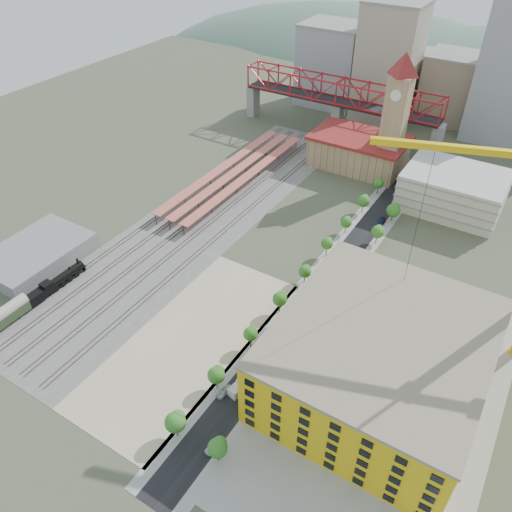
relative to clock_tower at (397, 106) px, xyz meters
The scene contains 31 objects.
ground 85.36m from the clock_tower, 95.71° to the right, with size 400.00×400.00×0.00m, color #474C38.
ballast_strip 81.63m from the clock_tower, 125.15° to the right, with size 36.00×165.00×0.06m, color #605E59.
dirt_lot 115.74m from the clock_tower, 96.14° to the right, with size 28.00×67.00×0.06m, color tan.
street_asphalt 71.48m from the clock_tower, 82.98° to the right, with size 12.00×170.00×0.06m, color black.
sidewalk_west 71.08m from the clock_tower, 87.80° to the right, with size 3.00×170.00×0.04m, color gray.
sidewalk_east 72.31m from the clock_tower, 78.27° to the right, with size 3.00×170.00×0.04m, color gray.
construction_pad 110.41m from the clock_tower, 69.69° to the right, with size 50.00×90.00×0.06m, color gray.
rail_tracks 82.57m from the clock_tower, 126.24° to the right, with size 26.56×160.00×0.18m.
platform_canopies 65.08m from the clock_tower, 144.47° to the right, with size 16.00×80.00×4.12m.
station_hall 25.65m from the clock_tower, behind, with size 38.00×24.00×13.10m.
clock_tower is the anchor object (origin of this frame).
parking_garage 36.81m from the clock_tower, 19.64° to the right, with size 34.00×26.00×14.00m, color silver.
truss_bridge 42.56m from the clock_tower, 142.85° to the left, with size 94.00×9.60×25.60m.
construction_building 107.36m from the clock_tower, 71.22° to the right, with size 44.60×50.60×18.80m.
warehouse 135.13m from the clock_tower, 123.93° to the right, with size 22.00×32.00×5.00m, color gray.
street_trees 80.70m from the clock_tower, 83.91° to the right, with size 15.40×124.40×8.00m.
skyline 62.60m from the clock_tower, 90.49° to the left, with size 133.00×46.00×60.00m.
distant_hills 213.32m from the clock_tower, 78.30° to the left, with size 647.00×264.00×227.00m.
locomotive 131.96m from the clock_tower, 116.66° to the right, with size 2.89×22.28×5.57m.
site_trailer_a 119.75m from the clock_tower, 86.06° to the right, with size 2.44×9.25×2.53m, color silver.
site_trailer_b 116.45m from the clock_tower, 85.95° to the right, with size 2.47×9.39×2.57m, color silver.
site_trailer_c 99.35m from the clock_tower, 85.19° to the right, with size 2.40×9.14×2.50m, color silver.
site_trailer_d 94.81m from the clock_tower, 84.94° to the right, with size 2.51×9.52×2.61m, color silver.
car_0 123.90m from the clock_tower, 87.63° to the right, with size 1.84×4.57×1.56m, color #B9B9B9.
car_1 111.91m from the clock_tower, 87.35° to the right, with size 1.38×3.95×1.30m, color gray.
car_2 88.76m from the clock_tower, 86.60° to the right, with size 2.50×5.43×1.51m, color black.
car_3 64.44m from the clock_tower, 85.06° to the right, with size 1.98×4.86×1.41m, color navy.
car_4 136.77m from the clock_tower, 85.29° to the right, with size 1.74×4.32×1.47m, color silver.
car_5 101.55m from the clock_tower, 83.53° to the right, with size 1.64×4.69×1.55m, color gray.
car_6 87.44m from the clock_tower, 82.37° to the right, with size 2.56×5.56×1.55m, color black.
car_7 44.81m from the clock_tower, 71.66° to the right, with size 1.87×4.60×1.33m, color #1A224D.
Camera 1 is at (57.59, -98.35, 98.10)m, focal length 35.00 mm.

